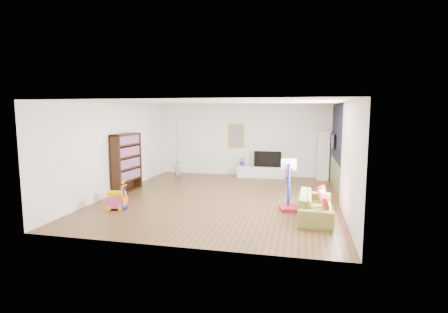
% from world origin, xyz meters
% --- Properties ---
extents(floor, '(6.50, 7.50, 0.00)m').
position_xyz_m(floor, '(0.00, 0.00, 0.00)').
color(floor, brown).
rests_on(floor, ground).
extents(ceiling, '(6.50, 7.50, 0.00)m').
position_xyz_m(ceiling, '(0.00, 0.00, 2.70)').
color(ceiling, white).
rests_on(ceiling, ground).
extents(wall_back, '(6.50, 0.00, 2.70)m').
position_xyz_m(wall_back, '(0.00, 3.75, 1.35)').
color(wall_back, silver).
rests_on(wall_back, ground).
extents(wall_front, '(6.50, 0.00, 2.70)m').
position_xyz_m(wall_front, '(0.00, -3.75, 1.35)').
color(wall_front, white).
rests_on(wall_front, ground).
extents(wall_left, '(0.00, 7.50, 2.70)m').
position_xyz_m(wall_left, '(-3.25, 0.00, 1.35)').
color(wall_left, silver).
rests_on(wall_left, ground).
extents(wall_right, '(0.00, 7.50, 2.70)m').
position_xyz_m(wall_right, '(3.25, 0.00, 1.35)').
color(wall_right, silver).
rests_on(wall_right, ground).
extents(navy_accent, '(0.01, 3.20, 1.70)m').
position_xyz_m(navy_accent, '(3.23, 1.40, 1.85)').
color(navy_accent, black).
rests_on(navy_accent, wall_right).
extents(olive_wainscot, '(0.01, 3.20, 1.00)m').
position_xyz_m(olive_wainscot, '(3.23, 1.40, 0.50)').
color(olive_wainscot, brown).
rests_on(olive_wainscot, wall_right).
extents(doorway, '(1.45, 0.06, 2.10)m').
position_xyz_m(doorway, '(-1.90, 3.71, 1.05)').
color(doorway, white).
rests_on(doorway, ground).
extents(painting_back, '(0.62, 0.06, 0.92)m').
position_xyz_m(painting_back, '(-0.25, 3.71, 1.55)').
color(painting_back, gold).
rests_on(painting_back, wall_back).
extents(artwork_right, '(0.04, 0.56, 0.46)m').
position_xyz_m(artwork_right, '(3.17, 1.60, 1.55)').
color(artwork_right, '#7F3F8C').
rests_on(artwork_right, wall_right).
extents(media_console, '(1.81, 0.54, 0.42)m').
position_xyz_m(media_console, '(0.77, 3.38, 0.21)').
color(media_console, silver).
rests_on(media_console, ground).
extents(tall_cabinet, '(0.43, 0.43, 1.79)m').
position_xyz_m(tall_cabinet, '(2.99, 3.43, 0.89)').
color(tall_cabinet, white).
rests_on(tall_cabinet, ground).
extents(bookshelf, '(0.41, 1.25, 1.80)m').
position_xyz_m(bookshelf, '(-3.00, 0.11, 0.90)').
color(bookshelf, black).
rests_on(bookshelf, ground).
extents(sofa, '(0.82, 1.95, 0.56)m').
position_xyz_m(sofa, '(2.59, -1.30, 0.28)').
color(sofa, olive).
rests_on(sofa, ground).
extents(basketball_hoop, '(0.53, 0.61, 1.30)m').
position_xyz_m(basketball_hoop, '(1.96, -0.86, 0.65)').
color(basketball_hoop, '#B31331').
rests_on(basketball_hoop, ground).
extents(ride_on_yellow, '(0.48, 0.35, 0.58)m').
position_xyz_m(ride_on_yellow, '(-2.64, -1.15, 0.29)').
color(ride_on_yellow, '#FAEC00').
rests_on(ride_on_yellow, ground).
extents(ride_on_orange, '(0.47, 0.29, 0.62)m').
position_xyz_m(ride_on_orange, '(-2.32, -1.70, 0.31)').
color(ride_on_orange, '#D76505').
rests_on(ride_on_orange, ground).
extents(ride_on_pink, '(0.49, 0.39, 0.57)m').
position_xyz_m(ride_on_pink, '(-2.33, -1.78, 0.29)').
color(ride_on_pink, '#CA408C').
rests_on(ride_on_pink, ground).
extents(child, '(0.35, 0.34, 0.80)m').
position_xyz_m(child, '(-1.98, 1.79, 0.40)').
color(child, slate).
rests_on(child, ground).
extents(tv, '(1.02, 0.18, 0.59)m').
position_xyz_m(tv, '(1.01, 3.41, 0.71)').
color(tv, black).
rests_on(tv, media_console).
extents(vase_plant, '(0.33, 0.29, 0.36)m').
position_xyz_m(vase_plant, '(0.05, 3.41, 0.60)').
color(vase_plant, '#26389A').
rests_on(vase_plant, media_console).
extents(pillow_left, '(0.11, 0.40, 0.40)m').
position_xyz_m(pillow_left, '(2.78, -1.86, 0.45)').
color(pillow_left, red).
rests_on(pillow_left, sofa).
extents(pillow_center, '(0.16, 0.38, 0.37)m').
position_xyz_m(pillow_center, '(2.77, -1.31, 0.45)').
color(pillow_center, white).
rests_on(pillow_center, sofa).
extents(pillow_right, '(0.20, 0.39, 0.38)m').
position_xyz_m(pillow_right, '(2.77, -0.76, 0.45)').
color(pillow_right, red).
rests_on(pillow_right, sofa).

